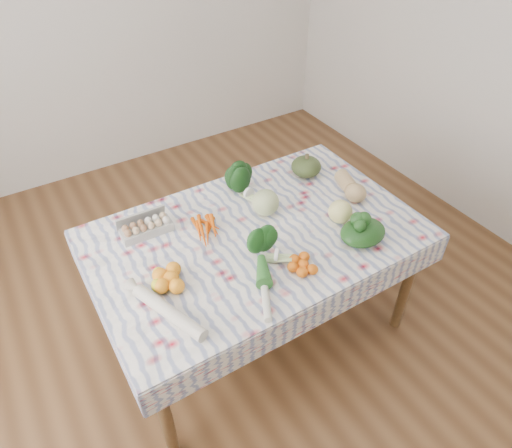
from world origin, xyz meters
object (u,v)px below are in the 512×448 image
egg_carton (147,228)px  kabocha_squash (306,166)px  dining_table (256,245)px  butternut_squash (351,185)px  grapefruit (340,212)px  cabbage (266,202)px

egg_carton → kabocha_squash: (1.00, 0.01, 0.02)m
dining_table → butternut_squash: 0.64m
egg_carton → kabocha_squash: 1.00m
kabocha_squash → butternut_squash: (0.10, -0.28, -0.00)m
egg_carton → grapefruit: size_ratio=2.08×
dining_table → grapefruit: bearing=-19.4°
dining_table → kabocha_squash: (0.53, 0.29, 0.14)m
dining_table → cabbage: (0.13, 0.11, 0.16)m
kabocha_squash → cabbage: 0.44m
dining_table → egg_carton: bearing=149.0°
egg_carton → kabocha_squash: bearing=1.5°
egg_carton → grapefruit: grapefruit is taller
dining_table → grapefruit: 0.47m
cabbage → butternut_squash: size_ratio=0.59×
kabocha_squash → cabbage: size_ratio=1.24×
dining_table → grapefruit: (0.42, -0.15, 0.15)m
cabbage → grapefruit: (0.29, -0.26, -0.01)m
egg_carton → cabbage: 0.63m
butternut_squash → grapefruit: grapefruit is taller
egg_carton → grapefruit: (0.89, -0.43, 0.03)m
dining_table → kabocha_squash: bearing=29.0°
cabbage → grapefruit: 0.39m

